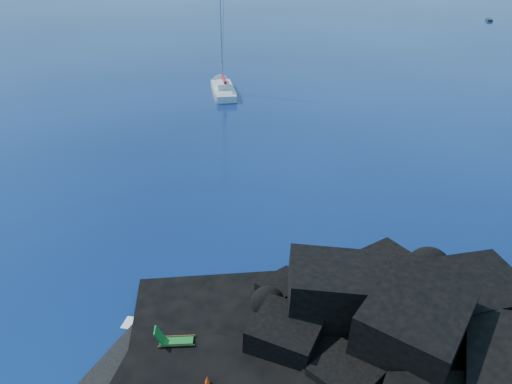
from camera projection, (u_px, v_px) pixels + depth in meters
ground at (99, 362)px, 22.73m from camera, size 400.00×400.00×0.00m
headland at (395, 373)px, 22.14m from camera, size 24.00×24.00×3.60m
beach at (195, 375)px, 22.06m from camera, size 9.08×6.86×0.70m
surf_foam at (237, 312)px, 25.83m from camera, size 10.00×8.00×0.06m
sailboat at (223, 93)px, 64.75m from camera, size 7.56×12.36×13.01m
deck_chair at (176, 337)px, 22.85m from camera, size 1.88×1.29×1.19m
towel at (159, 359)px, 22.38m from camera, size 2.30×1.40×0.06m
sunbather at (159, 357)px, 22.32m from camera, size 1.75×0.73×0.23m
marker_cone at (207, 382)px, 20.85m from camera, size 0.45×0.45×0.63m
distant_boat_a at (489, 21)px, 129.02m from camera, size 1.30×3.96×0.52m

